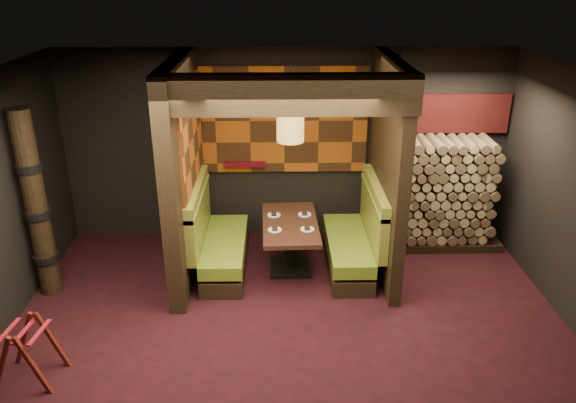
# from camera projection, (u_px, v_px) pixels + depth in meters

# --- Properties ---
(floor) EXTENTS (6.50, 5.50, 0.02)m
(floor) POSITION_uv_depth(u_px,v_px,m) (290.00, 342.00, 6.30)
(floor) COLOR black
(floor) RESTS_ON ground
(ceiling) EXTENTS (6.50, 5.50, 0.02)m
(ceiling) POSITION_uv_depth(u_px,v_px,m) (291.00, 86.00, 5.17)
(ceiling) COLOR black
(ceiling) RESTS_ON ground
(wall_back) EXTENTS (6.50, 0.02, 2.85)m
(wall_back) POSITION_uv_depth(u_px,v_px,m) (286.00, 146.00, 8.27)
(wall_back) COLOR black
(wall_back) RESTS_ON ground
(partition_left) EXTENTS (0.20, 2.20, 2.85)m
(partition_left) POSITION_uv_depth(u_px,v_px,m) (183.00, 172.00, 7.22)
(partition_left) COLOR black
(partition_left) RESTS_ON floor
(partition_right) EXTENTS (0.15, 2.10, 2.85)m
(partition_right) POSITION_uv_depth(u_px,v_px,m) (387.00, 169.00, 7.32)
(partition_right) COLOR black
(partition_right) RESTS_ON floor
(header_beam) EXTENTS (2.85, 0.18, 0.44)m
(header_beam) POSITION_uv_depth(u_px,v_px,m) (287.00, 95.00, 5.90)
(header_beam) COLOR black
(header_beam) RESTS_ON partition_left
(tapa_back_panel) EXTENTS (2.40, 0.06, 1.55)m
(tapa_back_panel) POSITION_uv_depth(u_px,v_px,m) (284.00, 120.00, 8.07)
(tapa_back_panel) COLOR #92450F
(tapa_back_panel) RESTS_ON wall_back
(tapa_side_panel) EXTENTS (0.04, 1.85, 1.45)m
(tapa_side_panel) POSITION_uv_depth(u_px,v_px,m) (192.00, 136.00, 7.22)
(tapa_side_panel) COLOR #92450F
(tapa_side_panel) RESTS_ON partition_left
(lacquer_shelf) EXTENTS (0.60, 0.12, 0.07)m
(lacquer_shelf) POSITION_uv_depth(u_px,v_px,m) (245.00, 164.00, 8.25)
(lacquer_shelf) COLOR #530913
(lacquer_shelf) RESTS_ON wall_back
(booth_bench_left) EXTENTS (0.68, 1.60, 1.14)m
(booth_bench_left) POSITION_uv_depth(u_px,v_px,m) (217.00, 243.00, 7.63)
(booth_bench_left) COLOR black
(booth_bench_left) RESTS_ON floor
(booth_bench_right) EXTENTS (0.68, 1.60, 1.14)m
(booth_bench_right) POSITION_uv_depth(u_px,v_px,m) (356.00, 241.00, 7.67)
(booth_bench_right) COLOR black
(booth_bench_right) RESTS_ON floor
(dining_table) EXTENTS (0.77, 1.37, 0.71)m
(dining_table) POSITION_uv_depth(u_px,v_px,m) (290.00, 238.00, 7.59)
(dining_table) COLOR black
(dining_table) RESTS_ON floor
(place_settings) EXTENTS (0.62, 0.65, 0.03)m
(place_settings) POSITION_uv_depth(u_px,v_px,m) (290.00, 222.00, 7.49)
(place_settings) COLOR white
(place_settings) RESTS_ON dining_table
(pendant_lamp) EXTENTS (0.34, 0.34, 0.99)m
(pendant_lamp) POSITION_uv_depth(u_px,v_px,m) (290.00, 124.00, 6.91)
(pendant_lamp) COLOR #AF8445
(pendant_lamp) RESTS_ON ceiling
(luggage_rack) EXTENTS (0.68, 0.51, 0.69)m
(luggage_rack) POSITION_uv_depth(u_px,v_px,m) (28.00, 349.00, 5.62)
(luggage_rack) COLOR #4A150C
(luggage_rack) RESTS_ON floor
(totem_column) EXTENTS (0.31, 0.31, 2.40)m
(totem_column) POSITION_uv_depth(u_px,v_px,m) (37.00, 207.00, 6.78)
(totem_column) COLOR black
(totem_column) RESTS_ON floor
(firewood_stack) EXTENTS (1.73, 0.70, 1.64)m
(firewood_stack) POSITION_uv_depth(u_px,v_px,m) (443.00, 193.00, 8.17)
(firewood_stack) COLOR black
(firewood_stack) RESTS_ON floor
(mosaic_header) EXTENTS (1.83, 0.10, 0.56)m
(mosaic_header) POSITION_uv_depth(u_px,v_px,m) (445.00, 113.00, 8.04)
(mosaic_header) COLOR maroon
(mosaic_header) RESTS_ON wall_back
(bay_front_post) EXTENTS (0.08, 0.08, 2.85)m
(bay_front_post) POSITION_uv_depth(u_px,v_px,m) (390.00, 163.00, 7.56)
(bay_front_post) COLOR black
(bay_front_post) RESTS_ON floor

